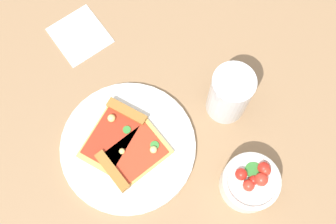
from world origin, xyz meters
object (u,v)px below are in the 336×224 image
(paper_napkin, at_px, (80,35))
(soda_glass, at_px, (230,97))
(pizza_slice_near, at_px, (131,158))
(salad_bowl, at_px, (250,182))
(pizza_slice_far, at_px, (115,131))
(plate, at_px, (128,147))

(paper_napkin, bearing_deg, soda_glass, -142.30)
(pizza_slice_near, distance_m, soda_glass, 0.23)
(paper_napkin, bearing_deg, salad_bowl, -157.56)
(pizza_slice_far, distance_m, soda_glass, 0.24)
(pizza_slice_far, height_order, soda_glass, soda_glass)
(pizza_slice_near, height_order, soda_glass, soda_glass)
(plate, distance_m, soda_glass, 0.23)
(pizza_slice_near, bearing_deg, soda_glass, -84.60)
(plate, relative_size, pizza_slice_near, 1.86)
(soda_glass, height_order, paper_napkin, soda_glass)
(pizza_slice_far, xyz_separation_m, paper_napkin, (0.25, -0.01, -0.02))
(plate, relative_size, soda_glass, 2.06)
(soda_glass, relative_size, paper_napkin, 1.13)
(soda_glass, distance_m, paper_napkin, 0.37)
(pizza_slice_near, height_order, pizza_slice_far, pizza_slice_far)
(pizza_slice_near, bearing_deg, pizza_slice_far, 6.54)
(plate, height_order, paper_napkin, plate)
(pizza_slice_near, distance_m, salad_bowl, 0.24)
(plate, height_order, soda_glass, soda_glass)
(pizza_slice_near, xyz_separation_m, pizza_slice_far, (0.06, 0.01, -0.00))
(plate, height_order, pizza_slice_near, pizza_slice_near)
(pizza_slice_near, relative_size, salad_bowl, 1.35)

